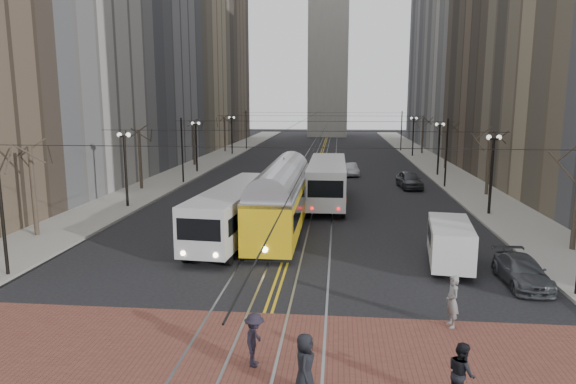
% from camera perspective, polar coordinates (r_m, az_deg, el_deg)
% --- Properties ---
extents(ground, '(260.00, 260.00, 0.00)m').
position_cam_1_polar(ground, '(21.74, -1.89, -12.29)').
color(ground, black).
rests_on(ground, ground).
extents(sidewalk_left, '(5.00, 140.00, 0.15)m').
position_cam_1_polar(sidewalk_left, '(67.77, -9.54, 3.04)').
color(sidewalk_left, gray).
rests_on(sidewalk_left, ground).
extents(sidewalk_right, '(5.00, 140.00, 0.15)m').
position_cam_1_polar(sidewalk_right, '(66.58, 16.28, 2.65)').
color(sidewalk_right, gray).
rests_on(sidewalk_right, ground).
extents(crosswalk_band, '(25.00, 6.00, 0.01)m').
position_cam_1_polar(crosswalk_band, '(18.14, -3.61, -17.07)').
color(crosswalk_band, brown).
rests_on(crosswalk_band, ground).
extents(streetcar_rails, '(4.80, 130.00, 0.02)m').
position_cam_1_polar(streetcar_rails, '(65.49, 3.25, 2.86)').
color(streetcar_rails, gray).
rests_on(streetcar_rails, ground).
extents(centre_lines, '(0.42, 130.00, 0.01)m').
position_cam_1_polar(centre_lines, '(65.49, 3.25, 2.86)').
color(centre_lines, gold).
rests_on(centre_lines, ground).
extents(building_left_mid, '(16.00, 20.00, 34.00)m').
position_cam_1_polar(building_left_mid, '(72.20, -18.16, 16.59)').
color(building_left_mid, slate).
rests_on(building_left_mid, ground).
extents(building_left_far, '(16.00, 20.00, 40.00)m').
position_cam_1_polar(building_left_far, '(110.22, -9.59, 16.11)').
color(building_left_far, brown).
rests_on(building_left_far, ground).
extents(building_right_mid, '(16.00, 20.00, 34.00)m').
position_cam_1_polar(building_right_mid, '(70.30, 25.63, 16.30)').
color(building_right_mid, brown).
rests_on(building_right_mid, ground).
extents(building_right_far, '(16.00, 20.00, 40.00)m').
position_cam_1_polar(building_right_far, '(108.98, 18.41, 15.81)').
color(building_right_far, slate).
rests_on(building_right_far, ground).
extents(lamp_posts, '(27.60, 57.20, 5.60)m').
position_cam_1_polar(lamp_posts, '(49.04, 2.48, 3.70)').
color(lamp_posts, black).
rests_on(lamp_posts, ground).
extents(street_trees, '(31.68, 53.28, 5.60)m').
position_cam_1_polar(street_trees, '(55.50, 2.86, 4.45)').
color(street_trees, '#382D23').
rests_on(street_trees, ground).
extents(trolley_wires, '(25.96, 120.00, 6.60)m').
position_cam_1_polar(trolley_wires, '(55.00, 2.84, 5.42)').
color(trolley_wires, black).
rests_on(trolley_wires, ground).
extents(transit_bus, '(3.69, 12.76, 3.14)m').
position_cam_1_polar(transit_bus, '(31.26, -5.88, -2.33)').
color(transit_bus, '#B8B8B8').
rests_on(transit_bus, ground).
extents(streetcar, '(2.75, 14.59, 3.44)m').
position_cam_1_polar(streetcar, '(32.80, -0.75, -1.42)').
color(streetcar, gold).
rests_on(streetcar, ground).
extents(rear_bus, '(2.91, 13.16, 3.43)m').
position_cam_1_polar(rear_bus, '(41.89, 4.38, 1.08)').
color(rear_bus, silver).
rests_on(rear_bus, ground).
extents(cargo_van, '(2.59, 5.31, 2.26)m').
position_cam_1_polar(cargo_van, '(27.10, 17.54, -5.67)').
color(cargo_van, silver).
rests_on(cargo_van, ground).
extents(sedan_grey, '(2.40, 4.91, 1.61)m').
position_cam_1_polar(sedan_grey, '(50.42, 13.34, 1.33)').
color(sedan_grey, '#393B40').
rests_on(sedan_grey, ground).
extents(sedan_silver, '(2.10, 4.35, 1.37)m').
position_cam_1_polar(sedan_silver, '(57.85, 6.91, 2.52)').
color(sedan_silver, '#929399').
rests_on(sedan_silver, ground).
extents(sedan_parked, '(1.83, 4.37, 1.26)m').
position_cam_1_polar(sedan_parked, '(25.92, 24.55, -8.00)').
color(sedan_parked, '#3B3E43').
rests_on(sedan_parked, ground).
extents(pedestrian_a, '(0.62, 0.92, 1.82)m').
position_cam_1_polar(pedestrian_a, '(15.33, 1.89, -18.61)').
color(pedestrian_a, black).
rests_on(pedestrian_a, crosswalk_band).
extents(pedestrian_b, '(0.56, 0.77, 1.96)m').
position_cam_1_polar(pedestrian_b, '(20.27, 17.79, -11.48)').
color(pedestrian_b, slate).
rests_on(pedestrian_b, crosswalk_band).
extents(pedestrian_c, '(0.86, 1.00, 1.78)m').
position_cam_1_polar(pedestrian_c, '(15.71, 18.72, -18.51)').
color(pedestrian_c, black).
rests_on(pedestrian_c, crosswalk_band).
extents(pedestrian_d, '(0.73, 1.16, 1.73)m').
position_cam_1_polar(pedestrian_d, '(16.81, -3.74, -16.06)').
color(pedestrian_d, black).
rests_on(pedestrian_d, crosswalk_band).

